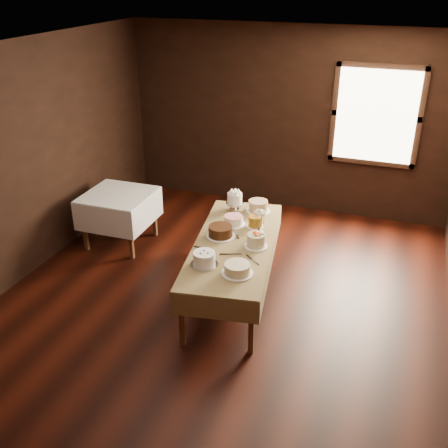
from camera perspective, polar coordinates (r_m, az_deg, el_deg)
floor at (r=6.10m, az=-0.65°, el=-8.81°), size 5.00×6.00×0.01m
ceiling at (r=5.04m, az=-0.82°, el=18.20°), size 5.00×6.00×0.01m
wall_back at (r=8.14m, az=6.87°, el=11.14°), size 5.00×0.02×2.80m
wall_front at (r=3.22m, az=-20.77°, el=-16.87°), size 5.00×0.02×2.80m
wall_left at (r=6.67m, az=-21.39°, el=6.02°), size 0.02×6.00×2.80m
window at (r=7.85m, az=16.27°, el=11.23°), size 1.10×0.05×1.30m
display_table at (r=5.98m, az=1.11°, el=-2.40°), size 1.22×2.34×0.69m
side_table at (r=7.25m, az=-11.47°, el=2.61°), size 0.89×0.89×0.74m
cake_meringue at (r=6.69m, az=1.18°, el=2.41°), size 0.25×0.25×0.24m
cake_speckled at (r=6.68m, az=3.75°, el=1.94°), size 0.31×0.31×0.15m
cake_lattice at (r=6.32m, az=1.05°, el=0.33°), size 0.32×0.32×0.11m
cake_caramel at (r=6.27m, az=3.43°, el=0.22°), size 0.23×0.23×0.14m
cake_chocolate at (r=6.04m, az=-0.38°, el=-0.83°), size 0.39×0.39×0.13m
cake_flowers at (r=5.83m, az=3.52°, el=-1.84°), size 0.29×0.29×0.16m
cake_swirl at (r=5.47m, az=-2.17°, el=-3.85°), size 0.30×0.30×0.15m
cake_cream at (r=5.33m, az=1.45°, el=-4.95°), size 0.38×0.38×0.11m
cake_server_a at (r=5.70m, az=1.18°, el=-3.31°), size 0.23×0.11×0.01m
cake_server_b at (r=5.57m, az=3.40°, el=-4.13°), size 0.20×0.17×0.01m
cake_server_c at (r=6.16m, az=1.30°, el=-0.91°), size 0.14×0.22×0.01m
cake_server_d at (r=6.11m, az=3.94°, el=-1.18°), size 0.13×0.23×0.01m
cake_server_e at (r=5.79m, az=-1.86°, el=-2.80°), size 0.24×0.05×0.01m
flower_vase at (r=6.05m, az=3.85°, el=-0.86°), size 0.16×0.16×0.13m
flower_bouquet at (r=5.97m, az=3.90°, el=0.71°), size 0.14×0.14×0.20m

